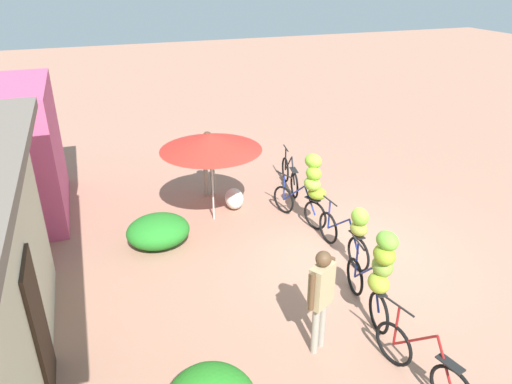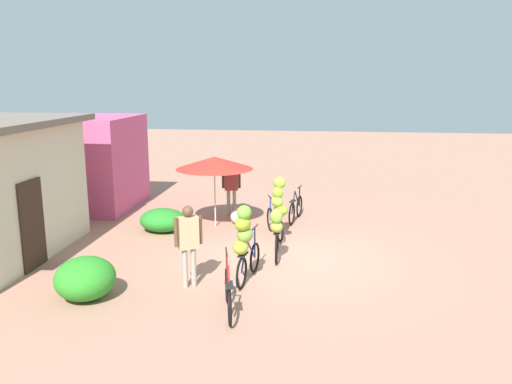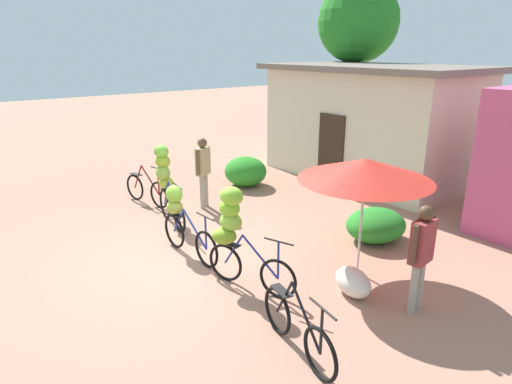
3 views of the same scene
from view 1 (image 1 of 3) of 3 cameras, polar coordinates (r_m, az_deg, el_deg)
name	(u,v)px [view 1 (image 1 of 3)]	position (r m, az deg, el deg)	size (l,w,h in m)	color
ground_plane	(347,254)	(9.73, 10.88, -7.28)	(60.00, 60.00, 0.00)	#A97761
hedge_bush_front_right	(158,231)	(9.89, -11.64, -4.60)	(1.10, 1.28, 0.64)	#258227
market_umbrella	(211,142)	(10.08, -5.45, 6.00)	(2.18, 2.18, 2.02)	beige
bicycle_leftmost	(421,363)	(7.14, 19.18, -18.84)	(1.60, 0.42, 1.01)	black
bicycle_near_pile	(378,270)	(7.59, 14.46, -9.06)	(1.62, 0.45, 1.71)	black
bicycle_center_loaded	(352,230)	(9.12, 11.38, -4.49)	(1.75, 0.34, 1.27)	black
bicycle_by_shop	(310,186)	(10.18, 6.48, 0.76)	(1.57, 0.76, 1.68)	black
bicycle_rightmost	(290,176)	(12.12, 4.06, 1.93)	(1.62, 0.34, 0.95)	black
produce_sack	(234,199)	(11.24, -2.63, -0.79)	(0.70, 0.44, 0.44)	silver
person_vendor	(208,157)	(11.59, -5.73, 4.21)	(0.24, 0.58, 1.65)	gray
person_bystander	(321,291)	(6.90, 7.81, -11.72)	(0.38, 0.51, 1.71)	gray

